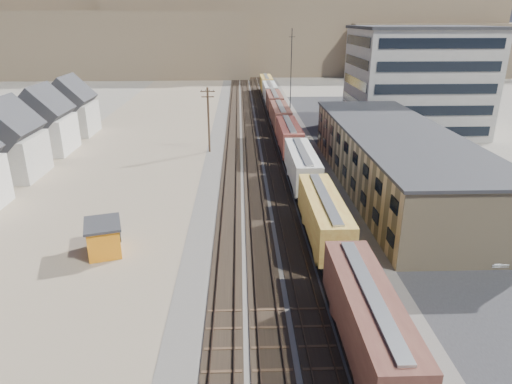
{
  "coord_description": "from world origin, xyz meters",
  "views": [
    {
      "loc": [
        -3.76,
        -27.39,
        19.63
      ],
      "look_at": [
        -2.17,
        16.19,
        3.0
      ],
      "focal_mm": 32.0,
      "sensor_mm": 36.0,
      "label": 1
    }
  ],
  "objects_px": {
    "utility_pole_north": "(209,119)",
    "maintenance_shed": "(104,237)",
    "parked_car_white": "(488,251)",
    "freight_train": "(284,125)",
    "parked_car_blue": "(385,143)"
  },
  "relations": [
    {
      "from": "utility_pole_north",
      "to": "parked_car_white",
      "type": "distance_m",
      "value": 43.93
    },
    {
      "from": "maintenance_shed",
      "to": "parked_car_white",
      "type": "relative_size",
      "value": 1.13
    },
    {
      "from": "utility_pole_north",
      "to": "parked_car_blue",
      "type": "relative_size",
      "value": 2.03
    },
    {
      "from": "maintenance_shed",
      "to": "parked_car_blue",
      "type": "bearing_deg",
      "value": 43.95
    },
    {
      "from": "freight_train",
      "to": "parked_car_white",
      "type": "height_order",
      "value": "freight_train"
    },
    {
      "from": "utility_pole_north",
      "to": "parked_car_white",
      "type": "height_order",
      "value": "utility_pole_north"
    },
    {
      "from": "utility_pole_north",
      "to": "parked_car_white",
      "type": "xyz_separation_m",
      "value": [
        26.21,
        -34.95,
        -4.62
      ]
    },
    {
      "from": "utility_pole_north",
      "to": "maintenance_shed",
      "type": "relative_size",
      "value": 2.13
    },
    {
      "from": "parked_car_white",
      "to": "parked_car_blue",
      "type": "relative_size",
      "value": 0.84
    },
    {
      "from": "parked_car_white",
      "to": "parked_car_blue",
      "type": "height_order",
      "value": "same"
    },
    {
      "from": "freight_train",
      "to": "utility_pole_north",
      "type": "bearing_deg",
      "value": -152.53
    },
    {
      "from": "utility_pole_north",
      "to": "maintenance_shed",
      "type": "height_order",
      "value": "utility_pole_north"
    },
    {
      "from": "utility_pole_north",
      "to": "parked_car_blue",
      "type": "distance_m",
      "value": 28.82
    },
    {
      "from": "parked_car_white",
      "to": "maintenance_shed",
      "type": "bearing_deg",
      "value": 174.54
    },
    {
      "from": "parked_car_white",
      "to": "parked_car_blue",
      "type": "bearing_deg",
      "value": 85.05
    }
  ]
}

